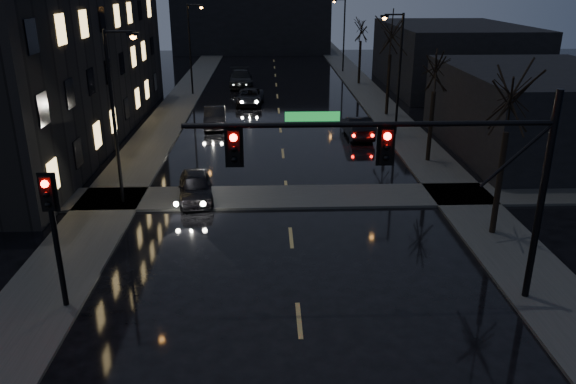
{
  "coord_description": "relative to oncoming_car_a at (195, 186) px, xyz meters",
  "views": [
    {
      "loc": [
        -0.9,
        -6.95,
        9.97
      ],
      "look_at": [
        -0.24,
        10.89,
        3.2
      ],
      "focal_mm": 35.0,
      "sensor_mm": 36.0,
      "label": 1
    }
  ],
  "objects": [
    {
      "name": "sidewalk_left",
      "position": [
        -4.08,
        16.53,
        -0.61
      ],
      "size": [
        3.0,
        140.0,
        0.12
      ],
      "primitive_type": "cube",
      "color": "#2D2D2B",
      "rests_on": "ground"
    },
    {
      "name": "sidewalk_right",
      "position": [
        12.92,
        16.53,
        -0.61
      ],
      "size": [
        3.0,
        140.0,
        0.12
      ],
      "primitive_type": "cube",
      "color": "#2D2D2B",
      "rests_on": "ground"
    },
    {
      "name": "sidewalk_cross",
      "position": [
        4.42,
        0.03,
        -0.61
      ],
      "size": [
        40.0,
        3.0,
        0.12
      ],
      "primitive_type": "cube",
      "color": "#2D2D2B",
      "rests_on": "ground"
    },
    {
      "name": "apartment_block",
      "position": [
        -12.08,
        11.53,
        5.33
      ],
      "size": [
        12.0,
        30.0,
        12.0
      ],
      "primitive_type": "cube",
      "color": "black",
      "rests_on": "ground"
    },
    {
      "name": "commercial_right_near",
      "position": [
        19.92,
        7.53,
        1.83
      ],
      "size": [
        10.0,
        14.0,
        5.0
      ],
      "primitive_type": "cube",
      "color": "black",
      "rests_on": "ground"
    },
    {
      "name": "commercial_right_far",
      "position": [
        21.42,
        29.53,
        2.33
      ],
      "size": [
        12.0,
        18.0,
        6.0
      ],
      "primitive_type": "cube",
      "color": "black",
      "rests_on": "ground"
    },
    {
      "name": "far_block",
      "position": [
        1.42,
        59.53,
        3.33
      ],
      "size": [
        22.0,
        10.0,
        8.0
      ],
      "primitive_type": "cube",
      "color": "black",
      "rests_on": "ground"
    },
    {
      "name": "signal_mast",
      "position": [
        8.26,
        -9.48,
        4.2
      ],
      "size": [
        11.11,
        0.41,
        7.0
      ],
      "color": "black",
      "rests_on": "ground"
    },
    {
      "name": "signal_pole_left",
      "position": [
        -3.08,
        -9.48,
        2.34
      ],
      "size": [
        0.35,
        0.41,
        4.53
      ],
      "color": "black",
      "rests_on": "ground"
    },
    {
      "name": "tree_near",
      "position": [
        12.82,
        -4.47,
        5.55
      ],
      "size": [
        3.52,
        3.52,
        8.08
      ],
      "color": "black",
      "rests_on": "ground"
    },
    {
      "name": "tree_mid_a",
      "position": [
        12.82,
        5.53,
        5.16
      ],
      "size": [
        3.3,
        3.3,
        7.58
      ],
      "color": "black",
      "rests_on": "ground"
    },
    {
      "name": "tree_mid_b",
      "position": [
        12.82,
        17.53,
        5.94
      ],
      "size": [
        3.74,
        3.74,
        8.59
      ],
      "color": "black",
      "rests_on": "ground"
    },
    {
      "name": "tree_far",
      "position": [
        12.82,
        31.53,
        5.39
      ],
      "size": [
        3.43,
        3.43,
        7.88
      ],
      "color": "black",
      "rests_on": "ground"
    },
    {
      "name": "streetlight_l_near",
      "position": [
        -3.17,
        -0.47,
        4.11
      ],
      "size": [
        1.53,
        0.28,
        8.0
      ],
      "color": "black",
      "rests_on": "ground"
    },
    {
      "name": "streetlight_l_far",
      "position": [
        -3.17,
        26.53,
        4.11
      ],
      "size": [
        1.53,
        0.28,
        8.0
      ],
      "color": "black",
      "rests_on": "ground"
    },
    {
      "name": "streetlight_r_mid",
      "position": [
        12.0,
        11.53,
        4.11
      ],
      "size": [
        1.53,
        0.28,
        8.0
      ],
      "color": "black",
      "rests_on": "ground"
    },
    {
      "name": "streetlight_r_far",
      "position": [
        12.0,
        39.53,
        4.11
      ],
      "size": [
        1.53,
        0.28,
        8.0
      ],
      "color": "black",
      "rests_on": "ground"
    },
    {
      "name": "oncoming_car_a",
      "position": [
        0.0,
        0.0,
        0.0
      ],
      "size": [
        2.11,
        4.11,
        1.34
      ],
      "primitive_type": "imported",
      "rotation": [
        0.0,
        0.0,
        0.14
      ],
      "color": "black",
      "rests_on": "ground"
    },
    {
      "name": "oncoming_car_b",
      "position": [
        -0.29,
        14.37,
        0.04
      ],
      "size": [
        1.78,
        4.37,
        1.41
      ],
      "primitive_type": "imported",
      "rotation": [
        0.0,
        0.0,
        0.07
      ],
      "color": "black",
      "rests_on": "ground"
    },
    {
      "name": "oncoming_car_c",
      "position": [
        2.02,
        22.12,
        -0.02
      ],
      "size": [
        2.43,
        4.78,
        1.3
      ],
      "primitive_type": "imported",
      "rotation": [
        0.0,
        0.0,
        -0.06
      ],
      "color": "black",
      "rests_on": "ground"
    },
    {
      "name": "oncoming_car_d",
      "position": [
        0.89,
        30.63,
        0.15
      ],
      "size": [
        2.65,
        5.8,
        1.65
      ],
      "primitive_type": "imported",
      "rotation": [
        0.0,
        0.0,
        0.06
      ],
      "color": "black",
      "rests_on": "ground"
    },
    {
      "name": "lead_car",
      "position": [
        9.56,
        11.13,
        0.04
      ],
      "size": [
        1.71,
        4.39,
        1.42
      ],
      "primitive_type": "imported",
      "rotation": [
        0.0,
        0.0,
        3.19
      ],
      "color": "black",
      "rests_on": "ground"
    }
  ]
}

